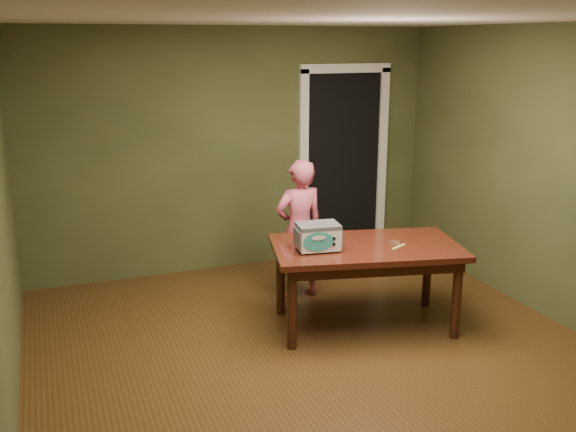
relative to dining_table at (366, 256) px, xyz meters
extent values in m
plane|color=#503217|center=(-0.60, -0.56, -0.65)|extent=(5.00, 5.00, 0.00)
cube|color=#4C532C|center=(-0.60, 1.94, 0.65)|extent=(4.50, 0.02, 2.60)
cube|color=#4C532C|center=(1.65, -0.56, 0.65)|extent=(0.02, 5.00, 2.60)
cube|color=white|center=(-0.60, -0.56, 1.95)|extent=(4.50, 5.00, 0.02)
cube|color=black|center=(0.70, 2.24, 0.40)|extent=(0.90, 0.60, 2.10)
cube|color=black|center=(0.70, 1.92, 0.40)|extent=(0.90, 0.02, 2.10)
cube|color=white|center=(0.20, 1.91, 0.40)|extent=(0.10, 0.06, 2.20)
cube|color=white|center=(1.20, 1.91, 0.40)|extent=(0.10, 0.06, 2.20)
cube|color=white|center=(0.70, 1.91, 1.50)|extent=(1.10, 0.06, 0.10)
cube|color=#38180C|center=(0.00, 0.00, 0.07)|extent=(1.76, 1.24, 0.05)
cube|color=black|center=(0.00, 0.00, 0.00)|extent=(1.62, 1.09, 0.10)
cylinder|color=black|center=(-0.76, -0.18, -0.30)|extent=(0.08, 0.08, 0.70)
cylinder|color=black|center=(-0.60, 0.50, -0.30)|extent=(0.08, 0.08, 0.70)
cylinder|color=black|center=(0.60, -0.50, -0.30)|extent=(0.08, 0.08, 0.70)
cylinder|color=black|center=(0.76, 0.18, -0.30)|extent=(0.08, 0.08, 0.70)
cylinder|color=#4C4F54|center=(-0.60, -0.05, 0.11)|extent=(0.02, 0.02, 0.01)
cylinder|color=#4C4F54|center=(-0.57, 0.14, 0.11)|extent=(0.02, 0.02, 0.01)
cylinder|color=#4C4F54|center=(-0.32, -0.09, 0.11)|extent=(0.02, 0.02, 0.01)
cylinder|color=#4C4F54|center=(-0.29, 0.10, 0.11)|extent=(0.02, 0.02, 0.01)
cube|color=silver|center=(-0.45, 0.03, 0.21)|extent=(0.37, 0.29, 0.19)
cube|color=#4C4F54|center=(-0.45, 0.03, 0.31)|extent=(0.38, 0.29, 0.03)
cube|color=#4C4F54|center=(-0.62, 0.05, 0.21)|extent=(0.05, 0.22, 0.15)
cube|color=#4C4F54|center=(-0.27, 0.00, 0.21)|extent=(0.05, 0.22, 0.15)
ellipsoid|color=teal|center=(-0.49, -0.09, 0.21)|extent=(0.26, 0.04, 0.16)
cylinder|color=black|center=(-0.36, -0.11, 0.23)|extent=(0.02, 0.01, 0.02)
cylinder|color=black|center=(-0.36, -0.11, 0.18)|extent=(0.02, 0.01, 0.02)
cylinder|color=silver|center=(0.25, -0.06, 0.11)|extent=(0.10, 0.10, 0.02)
cylinder|color=#442A16|center=(0.25, -0.06, 0.12)|extent=(0.09, 0.09, 0.01)
cube|color=#E2CC62|center=(0.23, -0.15, 0.10)|extent=(0.17, 0.11, 0.01)
imported|color=#C45068|center=(-0.28, 0.84, 0.03)|extent=(0.52, 0.36, 1.37)
camera|label=1|loc=(-2.52, -4.65, 1.80)|focal=40.00mm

